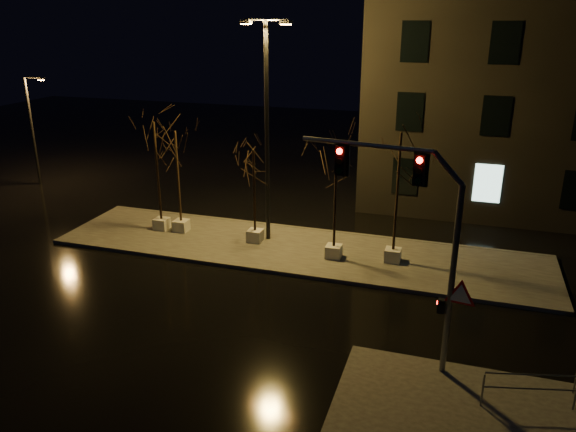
% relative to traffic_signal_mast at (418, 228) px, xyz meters
% --- Properties ---
extents(ground, '(90.00, 90.00, 0.00)m').
position_rel_traffic_signal_mast_xyz_m(ground, '(-5.71, 1.33, -4.45)').
color(ground, black).
rests_on(ground, ground).
extents(median, '(22.00, 5.00, 0.15)m').
position_rel_traffic_signal_mast_xyz_m(median, '(-5.71, 7.33, -4.37)').
color(median, '#3F3D38').
rests_on(median, ground).
extents(sidewalk_corner, '(7.00, 5.00, 0.15)m').
position_rel_traffic_signal_mast_xyz_m(sidewalk_corner, '(1.79, -2.17, -4.37)').
color(sidewalk_corner, '#3F3D38').
rests_on(sidewalk_corner, ground).
extents(tree_0, '(1.80, 1.80, 5.39)m').
position_rel_traffic_signal_mast_xyz_m(tree_0, '(-12.63, 7.59, -0.21)').
color(tree_0, beige).
rests_on(tree_0, median).
extents(tree_1, '(1.80, 1.80, 5.00)m').
position_rel_traffic_signal_mast_xyz_m(tree_1, '(-11.60, 7.64, -0.50)').
color(tree_1, beige).
rests_on(tree_1, median).
extents(tree_2, '(1.80, 1.80, 4.41)m').
position_rel_traffic_signal_mast_xyz_m(tree_2, '(-7.75, 7.52, -0.95)').
color(tree_2, beige).
rests_on(tree_2, median).
extents(tree_3, '(1.80, 1.80, 4.66)m').
position_rel_traffic_signal_mast_xyz_m(tree_3, '(-3.88, 6.82, -0.76)').
color(tree_3, beige).
rests_on(tree_3, median).
extents(tree_4, '(1.80, 1.80, 5.67)m').
position_rel_traffic_signal_mast_xyz_m(tree_4, '(-1.40, 7.21, -0.00)').
color(tree_4, beige).
rests_on(tree_4, median).
extents(traffic_signal_mast, '(5.30, 1.00, 6.55)m').
position_rel_traffic_signal_mast_xyz_m(traffic_signal_mast, '(0.00, 0.00, 0.00)').
color(traffic_signal_mast, slate).
rests_on(traffic_signal_mast, sidewalk_corner).
extents(streetlight_main, '(2.42, 0.77, 9.72)m').
position_rel_traffic_signal_mast_xyz_m(streetlight_main, '(-7.28, 7.99, 1.31)').
color(streetlight_main, black).
rests_on(streetlight_main, median).
extents(streetlight_far, '(1.28, 0.48, 6.57)m').
position_rel_traffic_signal_mast_xyz_m(streetlight_far, '(-23.97, 12.60, -0.84)').
color(streetlight_far, black).
rests_on(streetlight_far, ground).
extents(guard_rail_a, '(2.38, 0.63, 1.06)m').
position_rel_traffic_signal_mast_xyz_m(guard_rail_a, '(3.29, -1.19, -3.61)').
color(guard_rail_a, slate).
rests_on(guard_rail_a, sidewalk_corner).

